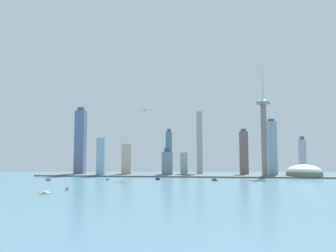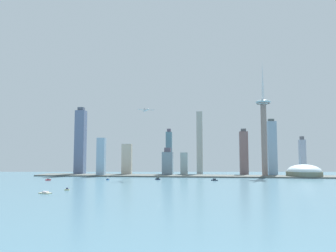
% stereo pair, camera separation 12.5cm
% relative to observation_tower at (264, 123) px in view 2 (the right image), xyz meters
% --- Properties ---
extents(ground_plane, '(6000.00, 6000.00, 0.00)m').
position_rel_observation_tower_xyz_m(ground_plane, '(-189.23, -443.31, -128.42)').
color(ground_plane, slate).
extents(waterfront_pier, '(737.74, 73.17, 3.12)m').
position_rel_observation_tower_xyz_m(waterfront_pier, '(-189.23, -1.17, -126.86)').
color(waterfront_pier, '#515753').
rests_on(waterfront_pier, ground).
extents(observation_tower, '(35.69, 35.69, 281.59)m').
position_rel_observation_tower_xyz_m(observation_tower, '(0.00, 0.00, 0.00)').
color(observation_tower, gray).
rests_on(observation_tower, ground).
extents(stadium_dome, '(81.15, 81.15, 32.77)m').
position_rel_observation_tower_xyz_m(stadium_dome, '(89.96, 2.81, -117.03)').
color(stadium_dome, slate).
rests_on(stadium_dome, ground).
extents(skyscraper_0, '(21.48, 17.27, 121.51)m').
position_rel_observation_tower_xyz_m(skyscraper_0, '(-39.13, 79.53, -70.04)').
color(skyscraper_0, '#7B5E5D').
rests_on(skyscraper_0, ground).
extents(skyscraper_1, '(13.06, 21.79, 99.66)m').
position_rel_observation_tower_xyz_m(skyscraper_1, '(105.83, 67.73, -81.32)').
color(skyscraper_1, '#9098AB').
rests_on(skyscraper_1, ground).
extents(skyscraper_2, '(18.69, 12.72, 58.39)m').
position_rel_observation_tower_xyz_m(skyscraper_2, '(-194.36, 39.60, -99.23)').
color(skyscraper_2, '#9FB1B2').
rests_on(skyscraper_2, ground).
extents(skyscraper_3, '(22.80, 26.62, 144.77)m').
position_rel_observation_tower_xyz_m(skyscraper_3, '(29.47, 64.43, -58.10)').
color(skyscraper_3, '#809CB5').
rests_on(skyscraper_3, ground).
extents(skyscraper_4, '(25.48, 15.28, 80.99)m').
position_rel_observation_tower_xyz_m(skyscraper_4, '(-343.05, 33.57, -87.93)').
color(skyscraper_4, '#C1B39F').
rests_on(skyscraper_4, ground).
extents(skyscraper_5, '(26.51, 25.19, 70.41)m').
position_rel_observation_tower_xyz_m(skyscraper_5, '(-234.54, 20.08, -96.44)').
color(skyscraper_5, slate).
rests_on(skyscraper_5, ground).
extents(skyscraper_6, '(16.16, 13.68, 121.84)m').
position_rel_observation_tower_xyz_m(skyscraper_6, '(-236.02, 62.83, -70.10)').
color(skyscraper_6, slate).
rests_on(skyscraper_6, ground).
extents(skyscraper_7, '(20.24, 15.35, 94.70)m').
position_rel_observation_tower_xyz_m(skyscraper_7, '(-397.09, -12.17, -81.07)').
color(skyscraper_7, '#90AEC7').
rests_on(skyscraper_7, ground).
extents(skyscraper_8, '(16.00, 21.00, 169.54)m').
position_rel_observation_tower_xyz_m(skyscraper_8, '(-155.22, 87.26, -43.65)').
color(skyscraper_8, '#A5A49A').
rests_on(skyscraper_8, ground).
extents(skyscraper_9, '(25.81, 22.64, 178.87)m').
position_rel_observation_tower_xyz_m(skyscraper_9, '(-468.63, 30.48, -41.77)').
color(skyscraper_9, slate).
rests_on(skyscraper_9, ground).
extents(boat_0, '(5.63, 13.05, 10.42)m').
position_rel_observation_tower_xyz_m(boat_0, '(-344.50, -124.81, -126.79)').
color(boat_0, '#1C5190').
rests_on(boat_0, ground).
extents(boat_1, '(18.95, 11.83, 3.39)m').
position_rel_observation_tower_xyz_m(boat_1, '(-355.63, -371.41, -127.18)').
color(boat_1, beige).
rests_on(boat_1, ground).
extents(boat_2, '(13.89, 9.30, 4.29)m').
position_rel_observation_tower_xyz_m(boat_2, '(-121.67, -118.95, -126.89)').
color(boat_2, '#121E32').
rests_on(boat_2, ground).
extents(boat_3, '(10.26, 10.00, 10.85)m').
position_rel_observation_tower_xyz_m(boat_3, '(-462.12, -153.53, -126.80)').
color(boat_3, red).
rests_on(boat_3, ground).
extents(boat_4, '(7.27, 3.54, 8.61)m').
position_rel_observation_tower_xyz_m(boat_4, '(-344.00, -327.88, -126.97)').
color(boat_4, beige).
rests_on(boat_4, ground).
extents(boat_5, '(11.66, 9.21, 11.32)m').
position_rel_observation_tower_xyz_m(boat_5, '(-240.47, -108.62, -126.69)').
color(boat_5, '#111A37').
rests_on(boat_5, ground).
extents(airplane, '(35.88, 33.54, 8.08)m').
position_rel_observation_tower_xyz_m(airplane, '(-271.85, -80.13, 24.88)').
color(airplane, '#AFBEC3').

